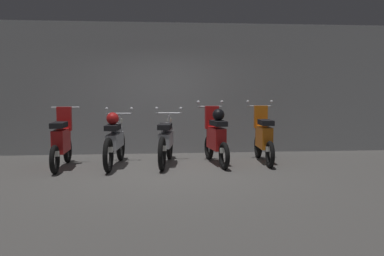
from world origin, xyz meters
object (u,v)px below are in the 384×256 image
Objects in this scene: motorbike_slot_1 at (115,140)px; motorbike_slot_2 at (166,140)px; motorbike_slot_0 at (62,141)px; motorbike_slot_3 at (216,136)px; motorbike_slot_4 at (263,137)px.

motorbike_slot_1 and motorbike_slot_2 have the same top height.
motorbike_slot_0 reaches higher than motorbike_slot_1.
motorbike_slot_3 and motorbike_slot_4 have the same top height.
motorbike_slot_0 is 1.02m from motorbike_slot_1.
motorbike_slot_3 reaches higher than motorbike_slot_0.
motorbike_slot_0 is at bearing -175.64° from motorbike_slot_2.
motorbike_slot_1 is (1.02, 0.06, 0.00)m from motorbike_slot_0.
motorbike_slot_2 is 1.01m from motorbike_slot_3.
motorbike_slot_0 is 1.00× the size of motorbike_slot_4.
motorbike_slot_1 is at bearing -174.89° from motorbike_slot_2.
motorbike_slot_1 is 1.16× the size of motorbike_slot_3.
motorbike_slot_0 is 1.00× the size of motorbike_slot_3.
motorbike_slot_2 is (2.04, 0.16, -0.03)m from motorbike_slot_0.
motorbike_slot_4 is (1.02, 0.11, -0.04)m from motorbike_slot_3.
motorbike_slot_1 is 2.03m from motorbike_slot_3.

